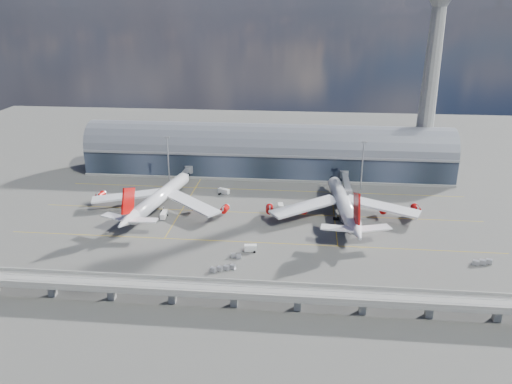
# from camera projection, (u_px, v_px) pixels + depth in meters

# --- Properties ---
(ground) EXTENTS (500.00, 500.00, 0.00)m
(ground) POSITION_uv_depth(u_px,v_px,m) (252.00, 231.00, 209.26)
(ground) COLOR #474744
(ground) RESTS_ON ground
(taxi_lines) EXTENTS (200.00, 80.12, 0.01)m
(taxi_lines) POSITION_uv_depth(u_px,v_px,m) (257.00, 211.00, 229.83)
(taxi_lines) COLOR gold
(taxi_lines) RESTS_ON ground
(terminal) EXTENTS (200.00, 30.00, 28.00)m
(terminal) POSITION_uv_depth(u_px,v_px,m) (267.00, 153.00, 277.79)
(terminal) COLOR #1D2530
(terminal) RESTS_ON ground
(control_tower) EXTENTS (19.00, 19.00, 103.00)m
(control_tower) POSITION_uv_depth(u_px,v_px,m) (430.00, 81.00, 260.35)
(control_tower) COLOR gray
(control_tower) RESTS_ON ground
(guideway) EXTENTS (220.00, 8.50, 7.20)m
(guideway) POSITION_uv_depth(u_px,v_px,m) (234.00, 291.00, 156.22)
(guideway) COLOR gray
(guideway) RESTS_ON ground
(floodlight_mast_left) EXTENTS (3.00, 0.70, 25.70)m
(floodlight_mast_left) POSITION_uv_depth(u_px,v_px,m) (168.00, 159.00, 260.17)
(floodlight_mast_left) COLOR gray
(floodlight_mast_left) RESTS_ON ground
(floodlight_mast_right) EXTENTS (3.00, 0.70, 25.70)m
(floodlight_mast_right) POSITION_uv_depth(u_px,v_px,m) (362.00, 165.00, 251.01)
(floodlight_mast_right) COLOR gray
(floodlight_mast_right) RESTS_ON ground
(airliner_left) EXTENTS (66.09, 69.57, 21.27)m
(airliner_left) POSITION_uv_depth(u_px,v_px,m) (158.00, 198.00, 228.42)
(airliner_left) COLOR white
(airliner_left) RESTS_ON ground
(airliner_right) EXTENTS (69.20, 72.36, 22.95)m
(airliner_right) POSITION_uv_depth(u_px,v_px,m) (344.00, 205.00, 220.64)
(airliner_right) COLOR white
(airliner_right) RESTS_ON ground
(jet_bridge_left) EXTENTS (4.40, 28.00, 7.25)m
(jet_bridge_left) POSITION_uv_depth(u_px,v_px,m) (184.00, 176.00, 260.64)
(jet_bridge_left) COLOR gray
(jet_bridge_left) RESTS_ON ground
(jet_bridge_right) EXTENTS (4.40, 32.00, 7.25)m
(jet_bridge_right) POSITION_uv_depth(u_px,v_px,m) (346.00, 182.00, 251.18)
(jet_bridge_right) COLOR gray
(jet_bridge_right) RESTS_ON ground
(service_truck_0) EXTENTS (2.72, 6.76, 2.74)m
(service_truck_0) POSITION_uv_depth(u_px,v_px,m) (164.00, 215.00, 222.08)
(service_truck_0) COLOR silver
(service_truck_0) RESTS_ON ground
(service_truck_1) EXTENTS (4.99, 2.90, 2.74)m
(service_truck_1) POSITION_uv_depth(u_px,v_px,m) (251.00, 248.00, 191.99)
(service_truck_1) COLOR silver
(service_truck_1) RESTS_ON ground
(service_truck_2) EXTENTS (7.04, 5.17, 2.52)m
(service_truck_2) POSITION_uv_depth(u_px,v_px,m) (349.00, 219.00, 218.35)
(service_truck_2) COLOR silver
(service_truck_2) RESTS_ON ground
(service_truck_3) EXTENTS (3.03, 6.25, 2.91)m
(service_truck_3) POSITION_uv_depth(u_px,v_px,m) (346.00, 226.00, 210.71)
(service_truck_3) COLOR silver
(service_truck_3) RESTS_ON ground
(service_truck_4) EXTENTS (3.09, 5.36, 2.95)m
(service_truck_4) POSITION_uv_depth(u_px,v_px,m) (281.00, 207.00, 230.37)
(service_truck_4) COLOR silver
(service_truck_4) RESTS_ON ground
(service_truck_5) EXTENTS (6.14, 4.51, 2.78)m
(service_truck_5) POSITION_uv_depth(u_px,v_px,m) (224.00, 191.00, 249.85)
(service_truck_5) COLOR silver
(service_truck_5) RESTS_ON ground
(cargo_train_0) EXTENTS (4.54, 2.30, 1.48)m
(cargo_train_0) POSITION_uv_depth(u_px,v_px,m) (236.00, 256.00, 187.48)
(cargo_train_0) COLOR gray
(cargo_train_0) RESTS_ON ground
(cargo_train_1) EXTENTS (9.37, 4.96, 1.59)m
(cargo_train_1) POSITION_uv_depth(u_px,v_px,m) (223.00, 268.00, 178.55)
(cargo_train_1) COLOR gray
(cargo_train_1) RESTS_ON ground
(cargo_train_2) EXTENTS (7.98, 3.69, 1.75)m
(cargo_train_2) POSITION_uv_depth(u_px,v_px,m) (482.00, 262.00, 182.66)
(cargo_train_2) COLOR gray
(cargo_train_2) RESTS_ON ground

